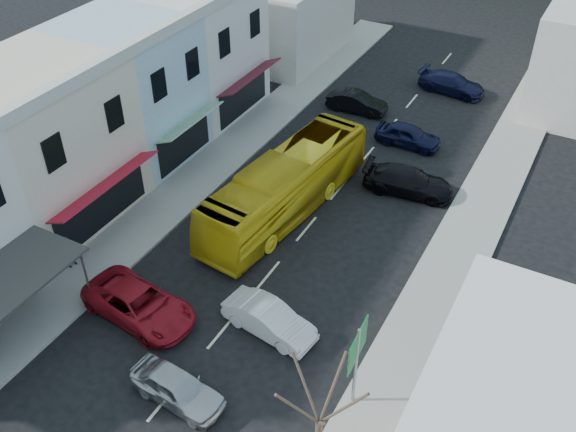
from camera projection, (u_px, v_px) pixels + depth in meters
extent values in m
plane|color=black|center=(222.00, 331.00, 27.55)|extent=(120.00, 120.00, 0.00)
cube|color=gray|center=(207.00, 170.00, 37.28)|extent=(3.00, 52.00, 0.15)
cube|color=gray|center=(460.00, 251.00, 31.64)|extent=(3.00, 52.00, 0.15)
cube|color=beige|center=(39.00, 147.00, 31.89)|extent=(7.00, 8.00, 8.00)
cube|color=maroon|center=(106.00, 185.00, 30.93)|extent=(1.30, 6.80, 0.08)
cube|color=#9BB6C6|center=(130.00, 90.00, 36.76)|extent=(7.00, 6.00, 8.00)
cube|color=#195926|center=(190.00, 122.00, 35.80)|extent=(1.30, 5.10, 0.08)
cube|color=silver|center=(195.00, 50.00, 41.28)|extent=(7.00, 7.00, 8.00)
cube|color=#521520|center=(250.00, 77.00, 40.32)|extent=(1.30, 5.95, 0.08)
cube|color=#B7B2A8|center=(281.00, 15.00, 49.01)|extent=(8.00, 10.00, 6.00)
imported|color=gold|center=(285.00, 188.00, 33.35)|extent=(3.79, 11.81, 3.10)
imported|color=#BBBAC0|center=(177.00, 387.00, 24.40)|extent=(4.54, 2.16, 1.40)
imported|color=silver|center=(269.00, 319.00, 27.16)|extent=(4.61, 2.39, 1.40)
imported|color=maroon|center=(139.00, 305.00, 27.84)|extent=(4.80, 2.46, 1.40)
imported|color=black|center=(408.00, 181.00, 35.29)|extent=(4.70, 2.41, 1.40)
imported|color=black|center=(408.00, 135.00, 39.24)|extent=(4.41, 1.83, 1.40)
imported|color=black|center=(357.00, 102.00, 42.68)|extent=(4.48, 2.01, 1.40)
imported|color=black|center=(452.00, 83.00, 44.88)|extent=(4.65, 2.23, 1.40)
imported|color=black|center=(70.00, 251.00, 30.18)|extent=(0.47, 0.64, 1.70)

